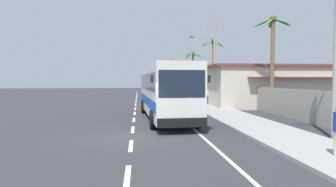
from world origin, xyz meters
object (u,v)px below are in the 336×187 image
at_px(roadside_building, 288,86).
at_px(utility_pole_far, 185,68).
at_px(utility_pole_mid, 214,55).
at_px(palm_third, 194,72).
at_px(pedestrian_midwalk, 208,95).
at_px(palm_second, 273,47).
at_px(palm_farthest, 193,65).
at_px(palm_fourth, 213,56).
at_px(coach_bus_foreground, 165,89).
at_px(motorcycle_beside_bus, 171,99).
at_px(palm_nearest, 185,74).

bearing_deg(roadside_building, utility_pole_far, 107.59).
xyz_separation_m(utility_pole_mid, palm_third, (0.02, 10.68, -1.53)).
distance_m(utility_pole_mid, roadside_building, 8.06).
xyz_separation_m(pedestrian_midwalk, roadside_building, (7.68, -1.36, 0.96)).
xyz_separation_m(palm_third, roadside_building, (6.67, -13.81, -1.69)).
distance_m(palm_second, palm_farthest, 29.55).
bearing_deg(palm_fourth, coach_bus_foreground, -116.39).
xyz_separation_m(coach_bus_foreground, motorcycle_beside_bus, (1.58, 9.71, -1.35)).
relative_size(palm_farthest, roadside_building, 0.48).
bearing_deg(palm_second, palm_farthest, 91.13).
bearing_deg(utility_pole_mid, pedestrian_midwalk, -119.21).
distance_m(palm_farthest, roadside_building, 24.77).
height_order(utility_pole_far, palm_second, utility_pole_far).
height_order(coach_bus_foreground, pedestrian_midwalk, coach_bus_foreground).
distance_m(coach_bus_foreground, palm_second, 9.46).
bearing_deg(coach_bus_foreground, roadside_building, 30.76).
bearing_deg(roadside_building, palm_second, -128.19).
distance_m(coach_bus_foreground, utility_pole_mid, 12.95).
distance_m(pedestrian_midwalk, palm_farthest, 23.26).
height_order(palm_nearest, palm_third, palm_third).
bearing_deg(pedestrian_midwalk, roadside_building, 89.83).
bearing_deg(palm_fourth, palm_second, -83.03).
distance_m(utility_pole_far, palm_fourth, 14.76).
bearing_deg(motorcycle_beside_bus, roadside_building, -9.90).
bearing_deg(palm_farthest, palm_nearest, -115.06).
bearing_deg(utility_pole_far, palm_second, -84.79).
relative_size(utility_pole_mid, roadside_building, 0.61).
height_order(palm_nearest, palm_farthest, palm_farthest).
height_order(palm_second, roadside_building, palm_second).
xyz_separation_m(coach_bus_foreground, palm_second, (8.64, 2.22, 3.16)).
xyz_separation_m(coach_bus_foreground, palm_fourth, (7.15, 14.41, 3.46)).
bearing_deg(palm_nearest, palm_third, -85.83).
relative_size(palm_second, palm_fourth, 1.00).
xyz_separation_m(utility_pole_mid, palm_fourth, (0.87, 3.56, 0.20)).
xyz_separation_m(palm_third, palm_fourth, (0.85, -7.12, 1.73)).
relative_size(palm_fourth, palm_farthest, 0.98).
distance_m(palm_third, palm_farthest, 10.51).
distance_m(motorcycle_beside_bus, palm_second, 11.24).
height_order(palm_nearest, palm_second, palm_second).
xyz_separation_m(motorcycle_beside_bus, palm_third, (4.72, 11.82, 3.08)).
height_order(palm_farthest, roadside_building, palm_farthest).
bearing_deg(palm_nearest, palm_second, -83.71).
height_order(motorcycle_beside_bus, pedestrian_midwalk, pedestrian_midwalk).
height_order(palm_fourth, roadside_building, palm_fourth).
relative_size(utility_pole_mid, palm_fourth, 1.31).
height_order(utility_pole_far, palm_farthest, utility_pole_far).
relative_size(motorcycle_beside_bus, palm_second, 0.26).
xyz_separation_m(pedestrian_midwalk, utility_pole_mid, (0.99, 1.77, 4.19)).
height_order(utility_pole_mid, palm_farthest, utility_pole_mid).
relative_size(palm_nearest, roadside_building, 0.30).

